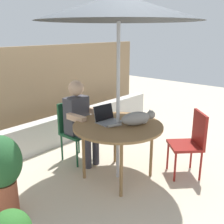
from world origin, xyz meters
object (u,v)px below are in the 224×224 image
Objects in this scene: patio_umbrella at (119,8)px; person_seated at (80,118)px; laptop at (106,117)px; cat at (137,118)px; patio_table at (118,129)px; chair_empty at (192,139)px; chair_occupied at (73,126)px; potted_plant_near_fence at (1,170)px.

patio_umbrella is 1.87× the size of person_seated.
laptop is 0.41m from cat.
patio_umbrella is at bearing 133.29° from cat.
patio_table is 0.28m from cat.
laptop is (-0.00, 0.20, 0.12)m from patio_table.
chair_empty is 0.80m from cat.
patio_umbrella is 2.58× the size of chair_occupied.
person_seated reaches higher than laptop.
patio_umbrella reaches higher than patio_table.
laptop is at bearing 91.02° from patio_umbrella.
laptop is at bearing 91.02° from patio_table.
patio_umbrella is (0.00, 0.00, 1.45)m from patio_table.
person_seated is at bearing 116.59° from chair_empty.
laptop is (-0.00, 0.20, -1.33)m from patio_umbrella.
patio_umbrella reaches higher than laptop.
patio_table is 3.50× the size of laptop.
chair_occupied is 1.48× the size of cat.
potted_plant_near_fence is at bearing 159.57° from cat.
laptop is 1.42m from potted_plant_near_fence.
cat is 1.68m from potted_plant_near_fence.
chair_occupied is 1.71m from chair_empty.
person_seated is 1.42m from potted_plant_near_fence.
person_seated is at bearing 90.00° from patio_umbrella.
patio_table is at bearing -88.98° from laptop.
potted_plant_near_fence is (-1.38, 0.20, -0.28)m from laptop.
person_seated reaches higher than potted_plant_near_fence.
patio_table is at bearing 135.51° from chair_empty.
chair_empty is (0.70, -0.69, -1.62)m from patio_umbrella.
patio_umbrella is 1.90m from chair_empty.
patio_table is 0.50× the size of patio_umbrella.
person_seated reaches higher than chair_empty.
chair_empty is at bearing -44.49° from patio_table.
laptop reaches higher than chair_empty.
chair_empty is (0.70, -0.69, -0.17)m from patio_table.
patio_umbrella is 1.34m from laptop.
laptop is at bearing -90.29° from chair_occupied.
patio_umbrella is 2.53× the size of potted_plant_near_fence.
chair_occupied reaches higher than patio_table.
person_seated is (0.00, 0.71, -1.45)m from patio_umbrella.
cat is at bearing -20.43° from potted_plant_near_fence.
chair_occupied is (0.00, 0.87, -0.17)m from patio_table.
patio_umbrella reaches higher than chair_empty.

